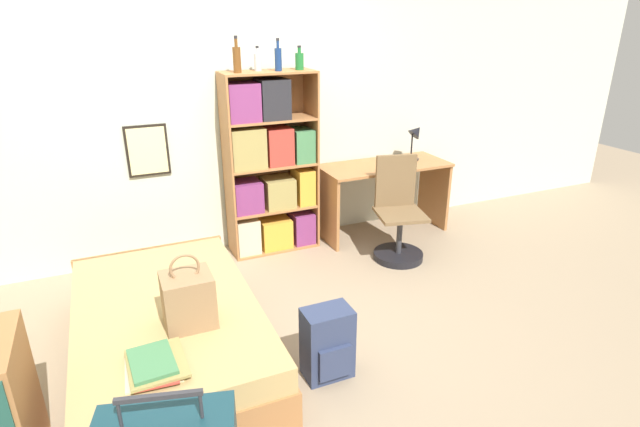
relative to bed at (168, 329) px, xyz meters
name	(u,v)px	position (x,y,z in m)	size (l,w,h in m)	color
ground_plane	(265,332)	(0.64, -0.02, -0.19)	(14.00, 14.00, 0.00)	gray
wall_back	(205,110)	(0.63, 1.51, 1.11)	(10.00, 0.09, 2.60)	beige
bed	(168,329)	(0.00, 0.00, 0.00)	(1.11, 1.82, 0.39)	#A36B3D
handbag	(188,299)	(0.11, -0.29, 0.36)	(0.28, 0.26, 0.45)	#93704C
book_stack_on_bed	(155,365)	(-0.13, -0.63, 0.23)	(0.31, 0.37, 0.06)	beige
bookcase	(269,170)	(1.12, 1.28, 0.58)	(0.81, 0.35, 1.63)	#A36B3D
bottle_green	(237,59)	(0.88, 1.24, 1.55)	(0.07, 0.07, 0.29)	brown
bottle_brown	(258,61)	(1.07, 1.31, 1.52)	(0.06, 0.06, 0.20)	#B7BCC1
bottle_clear	(278,59)	(1.23, 1.24, 1.54)	(0.06, 0.06, 0.26)	navy
bottle_blue	(299,61)	(1.42, 1.25, 1.52)	(0.07, 0.07, 0.20)	#1E6B2D
desk	(384,184)	(2.27, 1.18, 0.31)	(1.27, 0.54, 0.71)	#A36B3D
desk_lamp	(415,136)	(2.64, 1.23, 0.76)	(0.21, 0.16, 0.37)	black
desk_chair	(398,226)	(2.11, 0.64, 0.11)	(0.49, 0.49, 0.92)	black
backpack	(328,344)	(0.86, -0.59, 0.03)	(0.29, 0.22, 0.46)	#2D3856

